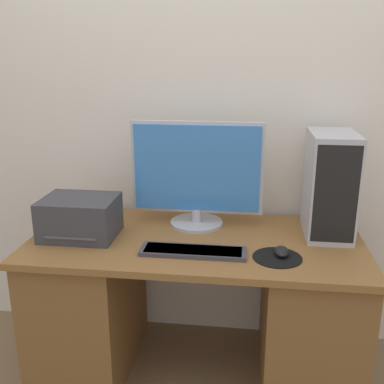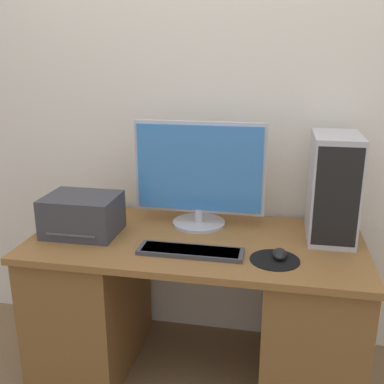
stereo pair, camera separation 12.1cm
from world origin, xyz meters
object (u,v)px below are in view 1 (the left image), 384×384
(printer, at_px, (80,217))
(monitor, at_px, (197,173))
(mouse, at_px, (282,251))
(keyboard, at_px, (193,251))
(computer_tower, at_px, (330,185))

(printer, bearing_deg, monitor, 22.73)
(mouse, distance_m, printer, 0.90)
(mouse, bearing_deg, monitor, 140.88)
(keyboard, relative_size, printer, 1.34)
(monitor, height_order, keyboard, monitor)
(monitor, distance_m, computer_tower, 0.61)
(computer_tower, bearing_deg, monitor, 176.39)
(mouse, bearing_deg, computer_tower, 51.93)
(computer_tower, height_order, printer, computer_tower)
(monitor, bearing_deg, computer_tower, -3.61)
(keyboard, distance_m, mouse, 0.36)
(keyboard, xyz_separation_m, printer, (-0.53, 0.12, 0.08))
(keyboard, height_order, printer, printer)
(monitor, bearing_deg, mouse, -39.12)
(monitor, height_order, printer, monitor)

